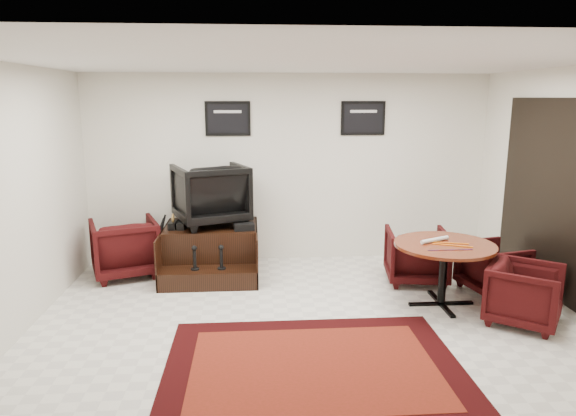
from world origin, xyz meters
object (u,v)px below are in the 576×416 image
object	(u,v)px
shine_chair	(210,191)
table_chair_window	(493,265)
table_chair_back	(416,253)
table_chair_corner	(525,291)
shine_podium	(211,251)
meeting_table	(444,251)
armchair_side	(125,245)

from	to	relation	value
shine_chair	table_chair_window	bearing A→B (deg)	141.91
table_chair_back	table_chair_window	bearing A→B (deg)	161.65
shine_chair	table_chair_corner	xyz separation A→B (m)	(3.55, -2.10, -0.78)
shine_chair	table_chair_back	world-z (taller)	shine_chair
shine_chair	table_chair_corner	bearing A→B (deg)	128.69
table_chair_back	table_chair_corner	world-z (taller)	table_chair_back
shine_podium	meeting_table	xyz separation A→B (m)	(2.84, -1.40, 0.37)
meeting_table	table_chair_back	bearing A→B (deg)	93.72
shine_podium	table_chair_corner	world-z (taller)	table_chair_corner
shine_chair	table_chair_corner	world-z (taller)	shine_chair
table_chair_window	table_chair_corner	size ratio (longest dim) A/B	0.95
shine_podium	table_chair_window	world-z (taller)	table_chair_window
table_chair_corner	armchair_side	bearing A→B (deg)	104.47
shine_chair	table_chair_window	distance (m)	3.91
shine_chair	table_chair_back	xyz separation A→B (m)	(2.79, -0.71, -0.75)
table_chair_back	table_chair_window	distance (m)	0.97
armchair_side	meeting_table	bearing A→B (deg)	141.27
meeting_table	table_chair_corner	world-z (taller)	meeting_table
meeting_table	table_chair_window	bearing A→B (deg)	25.85
table_chair_corner	table_chair_back	bearing A→B (deg)	65.34
shine_chair	table_chair_corner	distance (m)	4.20
shine_chair	table_chair_window	xyz separation A→B (m)	(3.66, -1.15, -0.80)
shine_podium	table_chair_back	size ratio (longest dim) A/B	1.68
shine_podium	armchair_side	size ratio (longest dim) A/B	1.53
table_chair_window	table_chair_corner	xyz separation A→B (m)	(-0.10, -0.96, 0.02)
shine_podium	meeting_table	distance (m)	3.19
shine_podium	shine_chair	xyz separation A→B (m)	(0.00, 0.14, 0.84)
armchair_side	table_chair_window	world-z (taller)	armchair_side
table_chair_window	table_chair_corner	distance (m)	0.96
shine_podium	armchair_side	bearing A→B (deg)	-178.38
shine_chair	meeting_table	size ratio (longest dim) A/B	0.82
armchair_side	shine_chair	bearing A→B (deg)	168.18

